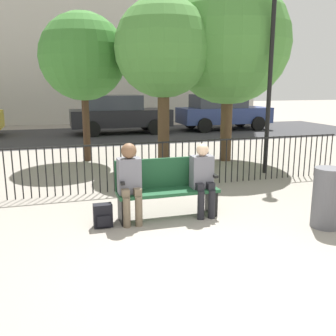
# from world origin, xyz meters

# --- Properties ---
(ground_plane) EXTENTS (80.00, 80.00, 0.00)m
(ground_plane) POSITION_xyz_m (0.00, 0.00, 0.00)
(ground_plane) COLOR gray
(park_bench) EXTENTS (1.59, 0.45, 0.92)m
(park_bench) POSITION_xyz_m (0.00, 1.86, 0.49)
(park_bench) COLOR #194728
(park_bench) RESTS_ON ground
(seated_person_0) EXTENTS (0.34, 0.39, 1.22)m
(seated_person_0) POSITION_xyz_m (-0.61, 1.74, 0.69)
(seated_person_0) COLOR brown
(seated_person_0) RESTS_ON ground
(seated_person_1) EXTENTS (0.34, 0.39, 1.16)m
(seated_person_1) POSITION_xyz_m (0.56, 1.73, 0.64)
(seated_person_1) COLOR black
(seated_person_1) RESTS_ON ground
(backpack) EXTENTS (0.27, 0.20, 0.35)m
(backpack) POSITION_xyz_m (-1.03, 1.68, 0.17)
(backpack) COLOR black
(backpack) RESTS_ON ground
(fence_railing) EXTENTS (9.01, 0.03, 0.95)m
(fence_railing) POSITION_xyz_m (-0.02, 3.50, 0.56)
(fence_railing) COLOR black
(fence_railing) RESTS_ON ground
(tree_0) EXTENTS (2.26, 2.26, 3.89)m
(tree_0) POSITION_xyz_m (-0.82, 6.77, 2.75)
(tree_0) COLOR #422D1E
(tree_0) RESTS_ON ground
(tree_1) EXTENTS (3.18, 3.18, 4.71)m
(tree_1) POSITION_xyz_m (2.84, 5.71, 3.11)
(tree_1) COLOR #4C3823
(tree_1) RESTS_ON ground
(tree_2) EXTENTS (2.39, 2.39, 4.11)m
(tree_2) POSITION_xyz_m (1.00, 5.49, 2.89)
(tree_2) COLOR #4C3823
(tree_2) RESTS_ON ground
(lamp_post) EXTENTS (0.28, 0.28, 4.19)m
(lamp_post) POSITION_xyz_m (3.09, 4.06, 2.72)
(lamp_post) COLOR black
(lamp_post) RESTS_ON ground
(street_surface) EXTENTS (24.00, 6.00, 0.01)m
(street_surface) POSITION_xyz_m (0.00, 12.00, 0.00)
(street_surface) COLOR #333335
(street_surface) RESTS_ON ground
(parked_car_0) EXTENTS (4.20, 1.94, 1.62)m
(parked_car_0) POSITION_xyz_m (0.99, 12.39, 0.84)
(parked_car_0) COLOR black
(parked_car_0) RESTS_ON ground
(parked_car_1) EXTENTS (4.20, 1.94, 1.62)m
(parked_car_1) POSITION_xyz_m (5.80, 12.39, 0.84)
(parked_car_1) COLOR navy
(parked_car_1) RESTS_ON ground
(trash_bin) EXTENTS (0.42, 0.42, 0.89)m
(trash_bin) POSITION_xyz_m (2.10, 0.74, 0.44)
(trash_bin) COLOR #56565B
(trash_bin) RESTS_ON ground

